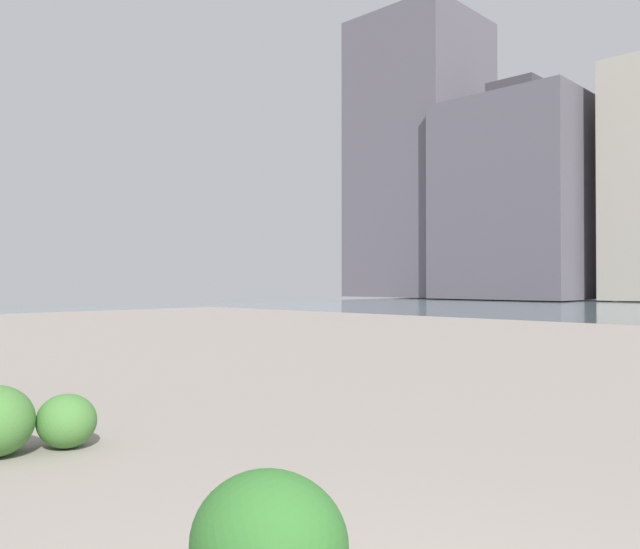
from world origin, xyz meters
TOP-DOWN VIEW (x-y plane):
  - building_annex at (31.47, -64.23)m, footprint 15.24×13.68m
  - building_highrise at (45.64, -65.61)m, footprint 14.21×14.15m
  - shrub_round at (5.26, -1.38)m, footprint 0.66×0.60m
  - shrub_wide at (1.19, -0.63)m, footprint 0.88×0.79m

SIDE VIEW (x-z plane):
  - shrub_round at x=5.26m, z-range 0.00..0.56m
  - shrub_wide at x=1.19m, z-range 0.00..0.75m
  - building_annex at x=31.47m, z-range -1.03..22.88m
  - building_highrise at x=45.64m, z-range 0.00..34.96m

